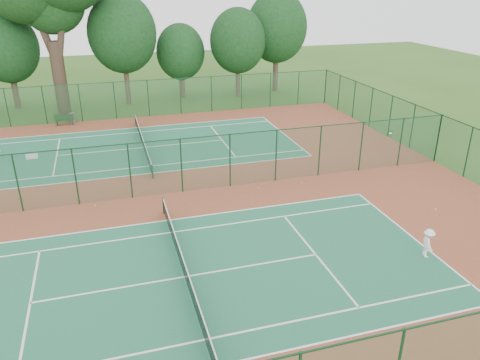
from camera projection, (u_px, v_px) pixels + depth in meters
name	position (u px, v px, depth m)	size (l,w,h in m)	color
ground	(158.00, 195.00, 28.76)	(120.00, 120.00, 0.00)	#315A1C
red_pad	(158.00, 195.00, 28.76)	(40.00, 36.00, 0.01)	brown
court_near	(184.00, 277.00, 20.84)	(23.77, 10.97, 0.01)	#1F6544
court_far	(143.00, 148.00, 36.67)	(23.77, 10.97, 0.01)	#206847
fence_north	(132.00, 99.00, 43.88)	(40.00, 0.09, 3.50)	#1A4F2B
fence_east	(438.00, 138.00, 33.29)	(0.09, 36.00, 3.50)	#1B5338
fence_divider	(156.00, 168.00, 28.06)	(40.00, 0.09, 3.50)	#164329
tennis_net_near	(184.00, 267.00, 20.63)	(0.10, 12.90, 0.97)	#13351B
tennis_net_far	(143.00, 141.00, 36.46)	(0.10, 12.90, 0.97)	#163C21
player_near	(428.00, 243.00, 22.09)	(0.94, 0.54, 1.46)	white
trash_bin	(72.00, 118.00, 42.61)	(0.53, 0.53, 0.96)	slate
bench	(64.00, 120.00, 42.02)	(1.66, 0.52, 1.02)	black
kit_bag	(32.00, 156.00, 34.44)	(0.83, 0.31, 0.31)	silver
stray_ball_a	(259.00, 188.00, 29.55)	(0.07, 0.07, 0.07)	#B5D030
stray_ball_b	(302.00, 183.00, 30.33)	(0.07, 0.07, 0.07)	#B2C32D
stray_ball_c	(95.00, 205.00, 27.31)	(0.08, 0.08, 0.08)	#D1E435
evergreen_row	(133.00, 102.00, 50.21)	(39.00, 5.00, 12.00)	black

